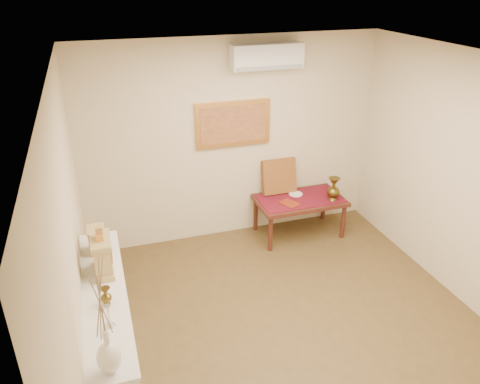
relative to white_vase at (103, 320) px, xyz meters
name	(u,v)px	position (x,y,z in m)	size (l,w,h in m)	color
floor	(298,335)	(1.82, 0.89, -1.42)	(4.50, 4.50, 0.00)	brown
ceiling	(316,70)	(1.82, 0.89, 1.28)	(4.50, 4.50, 0.00)	silver
wall_back	(233,142)	(1.82, 3.14, -0.07)	(4.00, 0.02, 2.70)	beige
wall_left	(75,258)	(-0.18, 0.89, -0.07)	(0.02, 4.50, 2.70)	beige
white_vase	(103,320)	(0.00, 0.00, 0.00)	(0.17, 0.17, 0.87)	silver
candlestick	(108,316)	(0.02, 0.46, -0.34)	(0.09, 0.09, 0.19)	silver
brass_urn_small	(106,294)	(0.02, 0.72, -0.34)	(0.09, 0.09, 0.20)	brown
table_cloth	(300,198)	(2.67, 2.77, -0.86)	(1.14, 0.59, 0.01)	maroon
brass_urn_tall	(334,186)	(3.08, 2.59, -0.66)	(0.18, 0.18, 0.40)	brown
plate	(296,194)	(2.67, 2.90, -0.85)	(0.19, 0.19, 0.01)	silver
menu	(289,203)	(2.47, 2.66, -0.85)	(0.18, 0.25, 0.01)	maroon
cushion	(279,176)	(2.47, 3.05, -0.62)	(0.48, 0.10, 0.48)	#602013
display_ledge	(110,337)	(0.00, 0.89, -0.93)	(0.37, 2.02, 0.98)	silver
mantel_clock	(103,255)	(0.03, 1.19, -0.26)	(0.17, 0.36, 0.41)	tan
wooden_chest	(97,239)	(-0.01, 1.56, -0.31)	(0.16, 0.21, 0.24)	tan
low_table	(300,203)	(2.67, 2.77, -0.93)	(1.20, 0.70, 0.55)	#491F16
painting	(233,124)	(1.82, 3.11, 0.18)	(1.00, 0.06, 0.60)	#D89245
ac_unit	(267,56)	(2.22, 3.01, 1.03)	(0.90, 0.25, 0.30)	silver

